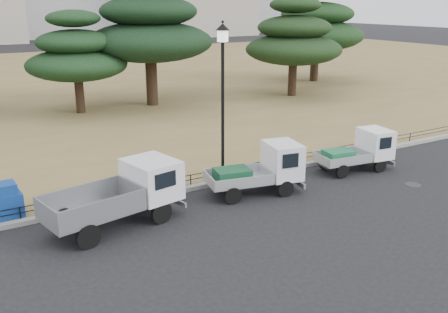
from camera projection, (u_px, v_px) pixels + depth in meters
ground at (254, 208)px, 16.89m from camera, size 220.00×220.00×0.00m
lawn at (52, 83)px, 42.05m from camera, size 120.00×56.00×0.15m
curb at (216, 183)px, 19.01m from camera, size 120.00×0.25×0.16m
truck_large at (121, 193)px, 15.42m from camera, size 4.51×2.48×1.86m
truck_kei_front at (261, 169)px, 18.02m from camera, size 3.61×2.04×1.80m
truck_kei_rear at (359, 151)px, 20.51m from camera, size 3.29×1.72×1.65m
street_lamp at (223, 76)px, 18.29m from camera, size 0.52×0.52×5.81m
pipe_fence at (214, 173)px, 19.02m from camera, size 38.00×0.04×0.40m
manhole at (413, 185)px, 19.04m from camera, size 0.60×0.60×0.01m
pine_center_left at (76, 54)px, 29.62m from camera, size 5.99×5.99×6.09m
pine_center_right at (149, 28)px, 31.51m from camera, size 8.00×8.00×8.49m
pine_east_near at (294, 39)px, 35.04m from camera, size 6.81×6.81×6.88m
pine_east_far at (316, 26)px, 41.47m from camera, size 7.92×7.92×7.96m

